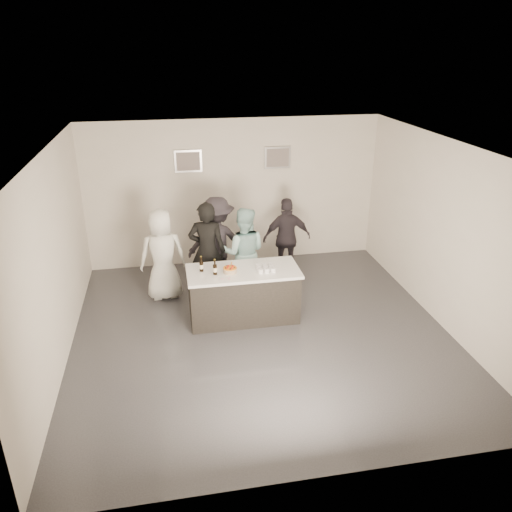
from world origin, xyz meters
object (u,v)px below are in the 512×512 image
at_px(person_main_blue, 244,252).
at_px(person_guest_back, 218,242).
at_px(person_main_black, 207,251).
at_px(bar_counter, 243,294).
at_px(person_guest_right, 287,238).
at_px(beer_bottle_b, 215,267).
at_px(beer_bottle_a, 201,264).
at_px(person_guest_left, 163,255).
at_px(cake, 230,270).

bearing_deg(person_main_blue, person_guest_back, -37.80).
height_order(person_main_black, person_main_blue, person_main_black).
bearing_deg(person_main_black, bar_counter, 133.68).
bearing_deg(person_guest_back, person_guest_right, -167.80).
relative_size(bar_counter, beer_bottle_b, 7.15).
height_order(beer_bottle_a, person_guest_back, person_guest_back).
relative_size(bar_counter, person_guest_right, 1.15).
bearing_deg(person_guest_right, person_guest_left, 11.46).
relative_size(person_main_black, person_guest_back, 1.04).
relative_size(person_guest_right, person_guest_back, 0.92).
distance_m(bar_counter, beer_bottle_a, 0.90).
distance_m(person_guest_right, person_guest_back, 1.39).
bearing_deg(person_guest_back, person_main_blue, 135.89).
relative_size(cake, beer_bottle_a, 0.87).
bearing_deg(person_main_black, person_main_blue, -168.05).
distance_m(beer_bottle_b, person_guest_back, 1.47).
height_order(person_main_blue, person_guest_left, same).
bearing_deg(bar_counter, cake, -165.55).
distance_m(cake, person_guest_right, 2.05).
xyz_separation_m(person_main_black, person_main_blue, (0.66, -0.01, -0.07)).
bearing_deg(bar_counter, beer_bottle_a, 173.60).
bearing_deg(beer_bottle_b, person_guest_left, 127.15).
bearing_deg(person_main_black, person_guest_back, -102.45).
relative_size(beer_bottle_b, person_guest_left, 0.15).
bearing_deg(bar_counter, person_guest_left, 142.20).
height_order(person_main_black, person_guest_back, person_main_black).
height_order(person_guest_right, person_guest_back, person_guest_back).
height_order(cake, person_guest_back, person_guest_back).
relative_size(beer_bottle_a, person_guest_right, 0.16).
xyz_separation_m(beer_bottle_a, person_guest_right, (1.79, 1.42, -0.22)).
bearing_deg(person_guest_left, person_guest_back, -165.71).
height_order(bar_counter, person_guest_back, person_guest_back).
distance_m(beer_bottle_b, person_guest_right, 2.25).
bearing_deg(person_guest_left, person_main_blue, 169.02).
distance_m(cake, beer_bottle_b, 0.27).
bearing_deg(beer_bottle_b, beer_bottle_a, 141.83).
relative_size(bar_counter, person_main_black, 1.01).
xyz_separation_m(person_main_black, person_guest_right, (1.62, 0.63, -0.11)).
distance_m(bar_counter, cake, 0.54).
xyz_separation_m(cake, person_guest_right, (1.34, 1.56, -0.13)).
height_order(cake, person_guest_right, person_guest_right).
bearing_deg(person_guest_left, beer_bottle_b, 122.40).
relative_size(cake, person_main_black, 0.12).
bearing_deg(bar_counter, person_main_black, 120.48).
bearing_deg(person_guest_left, person_main_black, 164.94).
bearing_deg(beer_bottle_b, bar_counter, 10.28).
bearing_deg(cake, beer_bottle_a, 163.57).
height_order(cake, person_main_blue, person_main_blue).
height_order(person_main_black, person_guest_right, person_main_black).
distance_m(beer_bottle_b, person_main_black, 0.96).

